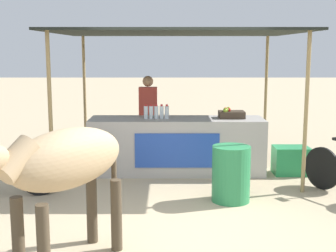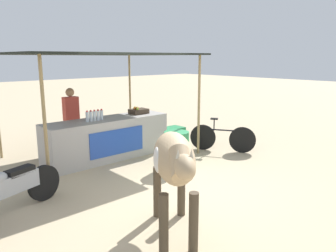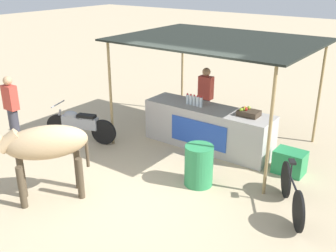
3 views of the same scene
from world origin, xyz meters
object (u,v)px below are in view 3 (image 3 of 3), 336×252
Objects in this scene: fruit_crate at (248,113)px; cow at (43,145)px; cooler_box at (290,162)px; motorcycle_parked at (79,124)px; water_barrel at (199,165)px; passerby_on_street at (12,111)px; bicycle_leaning at (292,193)px; stall_counter at (208,128)px; vendor_behind_counter at (205,100)px.

cow reaches higher than fruit_crate.
cow is (-3.16, -3.45, 0.79)m from cooler_box.
motorcycle_parked reaches higher than cooler_box.
passerby_on_street is (-4.40, -0.96, 0.45)m from water_barrel.
cow is 2.59m from motorcycle_parked.
motorcycle_parked is 1.20× the size of bicycle_leaning.
water_barrel is at bearing -130.20° from cooler_box.
cooler_box is (1.98, -0.10, -0.24)m from stall_counter.
cow reaches higher than bicycle_leaning.
cow is at bearing -54.93° from motorcycle_parked.
stall_counter is 1.09m from fruit_crate.
motorcycle_parked is (-4.60, -1.39, 0.19)m from cooler_box.
stall_counter is 3.02m from motorcycle_parked.
stall_counter is 1.99m from cooler_box.
bicycle_leaning is 0.87× the size of passerby_on_street.
vendor_behind_counter is 4.36m from cow.
stall_counter is 1.82× the size of passerby_on_street.
motorcycle_parked is at bearing -163.22° from cooler_box.
motorcycle_parked is at bearing 125.07° from cow.
cooler_box is (1.04, -0.15, -0.79)m from fruit_crate.
motorcycle_parked is (-2.63, -1.49, -0.05)m from stall_counter.
cow is 2.69m from passerby_on_street.
stall_counter is 2.09× the size of bicycle_leaning.
vendor_behind_counter reaches higher than bicycle_leaning.
passerby_on_street is at bearing -167.65° from water_barrel.
motorcycle_parked is (-1.45, 2.06, -0.61)m from cow.
cow is at bearing -133.99° from water_barrel.
vendor_behind_counter is 4.54m from passerby_on_street.
passerby_on_street is (-2.48, 1.03, -0.18)m from cow.
fruit_crate is 0.25× the size of motorcycle_parked.
water_barrel is 0.47× the size of cow.
vendor_behind_counter is 0.95× the size of motorcycle_parked.
passerby_on_street is (-6.14, -1.11, 0.50)m from bicycle_leaning.
cooler_box is 1.92m from water_barrel.
vendor_behind_counter is 3.10m from motorcycle_parked.
bicycle_leaning is (5.11, 0.07, -0.08)m from motorcycle_parked.
bicycle_leaning is at bearing 10.25° from passerby_on_street.
cooler_box is at bearing -18.75° from vendor_behind_counter.
water_barrel is 2.84m from cow.
fruit_crate is 1.64m from vendor_behind_counter.
stall_counter is 1.82× the size of vendor_behind_counter.
motorcycle_parked is (-3.57, -1.54, -0.60)m from fruit_crate.
water_barrel is (-0.20, -1.61, -0.63)m from fruit_crate.
vendor_behind_counter is 2.71m from cooler_box.
water_barrel is 0.48× the size of passerby_on_street.
fruit_crate is 0.55× the size of water_barrel.
fruit_crate reaches higher than motorcycle_parked.
fruit_crate is at bearing 23.29° from motorcycle_parked.
motorcycle_parked reaches higher than bicycle_leaning.
motorcycle_parked is at bearing -150.51° from stall_counter.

